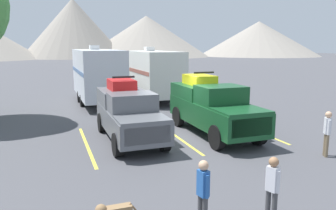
{
  "coord_description": "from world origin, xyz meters",
  "views": [
    {
      "loc": [
        -5.04,
        -12.73,
        3.89
      ],
      "look_at": [
        0.0,
        1.07,
        1.2
      ],
      "focal_mm": 35.15,
      "sensor_mm": 36.0,
      "label": 1
    }
  ],
  "objects_px": {
    "person_a": "(203,191)",
    "person_b": "(272,186)",
    "camper_trailer_b": "(153,73)",
    "person_c": "(327,131)",
    "pickup_truck_a": "(128,112)",
    "pickup_truck_b": "(212,106)",
    "camper_trailer_a": "(98,73)"
  },
  "relations": [
    {
      "from": "pickup_truck_a",
      "to": "person_c",
      "type": "xyz_separation_m",
      "value": [
        6.03,
        -4.57,
        -0.22
      ]
    },
    {
      "from": "camper_trailer_b",
      "to": "person_c",
      "type": "bearing_deg",
      "value": -80.95
    },
    {
      "from": "person_a",
      "to": "person_b",
      "type": "distance_m",
      "value": 1.54
    },
    {
      "from": "camper_trailer_a",
      "to": "camper_trailer_b",
      "type": "xyz_separation_m",
      "value": [
        3.82,
        -0.3,
        -0.06
      ]
    },
    {
      "from": "camper_trailer_a",
      "to": "person_c",
      "type": "xyz_separation_m",
      "value": [
        5.95,
        -13.69,
        -1.1
      ]
    },
    {
      "from": "pickup_truck_b",
      "to": "camper_trailer_b",
      "type": "xyz_separation_m",
      "value": [
        0.21,
        9.19,
        0.74
      ]
    },
    {
      "from": "pickup_truck_b",
      "to": "camper_trailer_a",
      "type": "bearing_deg",
      "value": 110.82
    },
    {
      "from": "camper_trailer_a",
      "to": "person_b",
      "type": "distance_m",
      "value": 16.85
    },
    {
      "from": "pickup_truck_b",
      "to": "person_a",
      "type": "bearing_deg",
      "value": -118.8
    },
    {
      "from": "pickup_truck_a",
      "to": "pickup_truck_b",
      "type": "distance_m",
      "value": 3.72
    },
    {
      "from": "camper_trailer_b",
      "to": "person_c",
      "type": "height_order",
      "value": "camper_trailer_b"
    },
    {
      "from": "pickup_truck_a",
      "to": "pickup_truck_b",
      "type": "xyz_separation_m",
      "value": [
        3.7,
        -0.37,
        0.09
      ]
    },
    {
      "from": "person_b",
      "to": "pickup_truck_a",
      "type": "bearing_deg",
      "value": 100.21
    },
    {
      "from": "person_a",
      "to": "person_c",
      "type": "relative_size",
      "value": 0.96
    },
    {
      "from": "pickup_truck_b",
      "to": "camper_trailer_a",
      "type": "relative_size",
      "value": 0.68
    },
    {
      "from": "pickup_truck_b",
      "to": "person_a",
      "type": "height_order",
      "value": "pickup_truck_b"
    },
    {
      "from": "person_a",
      "to": "camper_trailer_a",
      "type": "bearing_deg",
      "value": 89.21
    },
    {
      "from": "person_b",
      "to": "person_c",
      "type": "distance_m",
      "value": 5.58
    },
    {
      "from": "camper_trailer_a",
      "to": "person_a",
      "type": "height_order",
      "value": "camper_trailer_a"
    },
    {
      "from": "camper_trailer_a",
      "to": "person_c",
      "type": "height_order",
      "value": "camper_trailer_a"
    },
    {
      "from": "pickup_truck_a",
      "to": "camper_trailer_a",
      "type": "xyz_separation_m",
      "value": [
        0.08,
        9.12,
        0.88
      ]
    },
    {
      "from": "camper_trailer_b",
      "to": "person_b",
      "type": "xyz_separation_m",
      "value": [
        -2.53,
        -16.46,
        -1.09
      ]
    },
    {
      "from": "pickup_truck_a",
      "to": "camper_trailer_b",
      "type": "xyz_separation_m",
      "value": [
        3.9,
        8.82,
        0.83
      ]
    },
    {
      "from": "camper_trailer_a",
      "to": "person_a",
      "type": "distance_m",
      "value": 16.51
    },
    {
      "from": "pickup_truck_b",
      "to": "person_b",
      "type": "relative_size",
      "value": 3.73
    },
    {
      "from": "camper_trailer_b",
      "to": "pickup_truck_b",
      "type": "bearing_deg",
      "value": -91.3
    },
    {
      "from": "pickup_truck_b",
      "to": "person_a",
      "type": "xyz_separation_m",
      "value": [
        -3.84,
        -6.98,
        -0.34
      ]
    },
    {
      "from": "pickup_truck_b",
      "to": "camper_trailer_b",
      "type": "bearing_deg",
      "value": 88.7
    },
    {
      "from": "pickup_truck_b",
      "to": "person_c",
      "type": "height_order",
      "value": "pickup_truck_b"
    },
    {
      "from": "pickup_truck_a",
      "to": "pickup_truck_b",
      "type": "height_order",
      "value": "pickup_truck_b"
    },
    {
      "from": "pickup_truck_a",
      "to": "person_b",
      "type": "bearing_deg",
      "value": -79.79
    },
    {
      "from": "pickup_truck_b",
      "to": "person_b",
      "type": "xyz_separation_m",
      "value": [
        -2.32,
        -7.27,
        -0.35
      ]
    }
  ]
}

